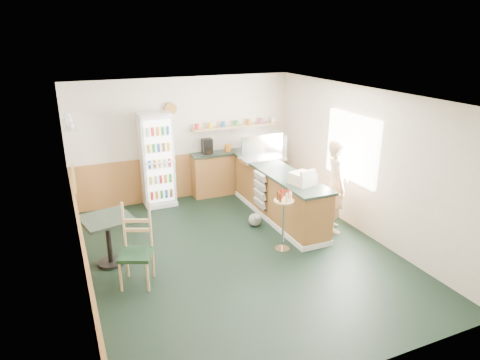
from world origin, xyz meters
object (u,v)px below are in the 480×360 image
display_case (262,148)px  drinks_fridge (157,160)px  cash_register (303,179)px  shopkeeper (336,186)px  cafe_chair (134,242)px  cafe_table (108,232)px  condiment_stand (284,213)px

display_case → drinks_fridge: bearing=156.3°
drinks_fridge → cash_register: bearing=-51.0°
shopkeeper → cafe_chair: shopkeeper is taller
cash_register → cafe_chair: size_ratio=0.31×
drinks_fridge → cafe_table: drinks_fridge is taller
shopkeeper → cafe_chair: (-3.81, -0.28, -0.24)m
cash_register → condiment_stand: (-0.58, -0.37, -0.42)m
cash_register → cafe_chair: (-3.11, -0.35, -0.46)m
shopkeeper → display_case: bearing=45.7°
display_case → shopkeeper: bearing=-67.7°
condiment_stand → cafe_chair: size_ratio=0.86×
condiment_stand → cafe_table: 2.91m
drinks_fridge → cafe_table: size_ratio=2.27×
drinks_fridge → condiment_stand: drinks_fridge is taller
display_case → cafe_table: display_case is taller
condiment_stand → cafe_chair: (-2.53, 0.02, -0.05)m
drinks_fridge → display_case: size_ratio=2.14×
shopkeeper → cafe_table: (-4.10, 0.39, -0.31)m
cafe_chair → condiment_stand: bearing=23.1°
condiment_stand → cafe_table: (-2.82, 0.69, -0.12)m
drinks_fridge → condiment_stand: size_ratio=1.88×
shopkeeper → condiment_stand: size_ratio=1.65×
drinks_fridge → display_case: drinks_fridge is taller
drinks_fridge → cafe_chair: 3.09m
display_case → cafe_chair: bearing=-147.4°
shopkeeper → cafe_table: size_ratio=1.99×
shopkeeper → drinks_fridge: bearing=69.9°
display_case → condiment_stand: bearing=-106.0°
display_case → condiment_stand: size_ratio=0.88×
drinks_fridge → shopkeeper: 3.79m
cash_register → condiment_stand: size_ratio=0.36×
display_case → condiment_stand: display_case is taller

